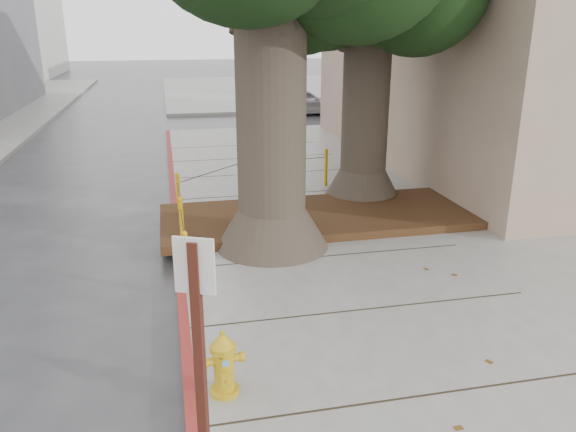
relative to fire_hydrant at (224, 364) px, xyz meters
name	(u,v)px	position (x,y,z in m)	size (l,w,h in m)	color
ground	(329,323)	(1.63, 1.49, -0.52)	(140.00, 140.00, 0.00)	#28282B
sidewalk_far	(289,90)	(7.63, 31.49, -0.45)	(16.00, 20.00, 0.15)	slate
curb_red	(179,261)	(-0.37, 3.99, -0.45)	(0.14, 26.00, 0.16)	maroon
planter_bed	(318,216)	(2.53, 5.39, -0.29)	(6.40, 2.60, 0.16)	black
building_side_white	(465,18)	(17.63, 27.49, 3.98)	(10.00, 10.00, 9.00)	silver
bollard_ring	(230,195)	(0.76, 5.87, 0.14)	(3.79, 5.39, 0.95)	#CD8F0B
fire_hydrant	(224,364)	(0.00, 0.00, 0.00)	(0.40, 0.36, 0.76)	gold
signpost	(202,400)	(-0.32, -2.08, 1.11)	(0.24, 0.12, 2.61)	#471911
car_silver	(302,102)	(5.90, 20.79, 0.11)	(1.49, 3.71, 1.27)	#ABAAB0
car_red	(392,102)	(10.21, 20.25, 0.05)	(1.21, 3.47, 1.14)	maroon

